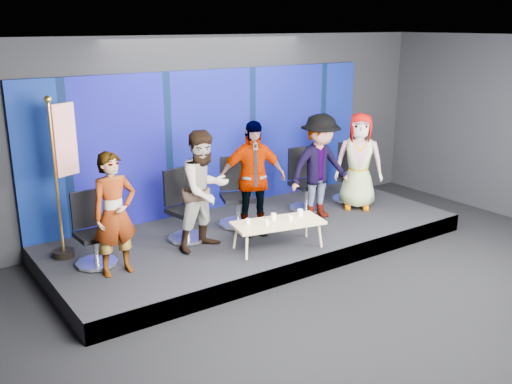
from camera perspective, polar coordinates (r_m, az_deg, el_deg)
ground at (r=8.16m, az=10.26°, el=-10.69°), size 10.00×10.00×0.00m
room_walls at (r=7.38m, az=11.22°, el=6.35°), size 10.02×8.02×3.51m
riser at (r=9.85m, az=0.03°, el=-4.56°), size 7.00×3.00×0.30m
backdrop at (r=10.62m, az=-4.44°, el=5.12°), size 7.00×0.08×2.60m
chair_a at (r=8.62m, az=-15.93°, el=-4.78°), size 0.64×0.64×1.08m
panelist_a at (r=8.08m, az=-13.96°, el=-2.15°), size 0.66×0.45×1.75m
chair_b at (r=9.30m, az=-7.14°, el=-2.50°), size 0.76×0.76×1.16m
panelist_b at (r=8.76m, az=-5.17°, el=0.16°), size 1.03×0.87×1.87m
chair_c at (r=9.90m, az=-1.94°, el=-1.14°), size 0.85×0.85×1.18m
panelist_c at (r=9.33m, az=-0.39°, el=1.37°), size 1.21×0.82×1.91m
chair_d at (r=10.77m, az=4.90°, el=0.24°), size 0.69×0.69×1.16m
panelist_d at (r=10.19m, az=6.38°, el=2.52°), size 1.26×0.77×1.89m
chair_e at (r=11.45m, az=9.23°, el=1.00°), size 0.89×0.89×1.12m
panelist_e at (r=10.86m, az=10.25°, el=3.04°), size 1.05×1.02×1.82m
coffee_table at (r=8.88m, az=2.21°, el=-3.19°), size 1.51×0.88×0.44m
mug_a at (r=8.74m, az=-0.82°, el=-2.96°), size 0.07×0.07×0.08m
mug_b at (r=8.71m, az=1.10°, el=-3.04°), size 0.07×0.07×0.08m
mug_c at (r=8.94m, az=1.79°, el=-2.46°), size 0.08×0.08×0.10m
mug_d at (r=8.90m, az=3.46°, el=-2.60°), size 0.08×0.08×0.09m
mug_e at (r=9.12m, az=4.44°, el=-2.08°), size 0.09×0.09×0.11m
flag_stand at (r=8.83m, az=-18.75°, el=1.83°), size 0.54×0.32×2.43m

